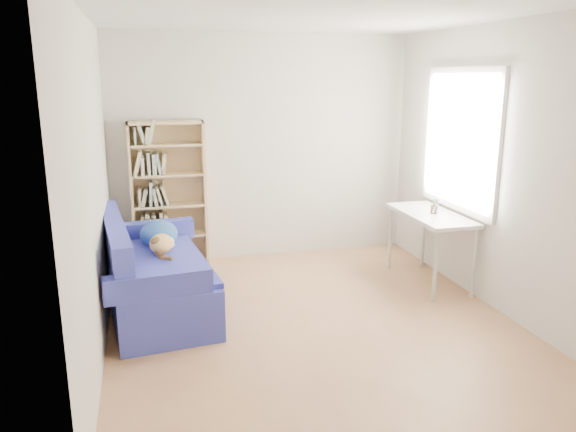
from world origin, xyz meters
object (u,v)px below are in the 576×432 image
object	(u,v)px
sofa	(152,274)
desk	(431,221)
pen_cup	(434,208)
bookshelf	(169,201)

from	to	relation	value
sofa	desk	distance (m)	2.84
sofa	pen_cup	world-z (taller)	pen_cup
sofa	pen_cup	xyz separation A→B (m)	(2.85, -0.03, 0.47)
bookshelf	sofa	bearing A→B (deg)	-101.16
sofa	desk	size ratio (longest dim) A/B	1.67
sofa	pen_cup	size ratio (longest dim) A/B	11.94
bookshelf	pen_cup	bearing A→B (deg)	-25.23
sofa	pen_cup	distance (m)	2.89
sofa	desk	xyz separation A→B (m)	(2.82, -0.02, 0.33)
bookshelf	pen_cup	xyz separation A→B (m)	(2.61, -1.23, 0.05)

